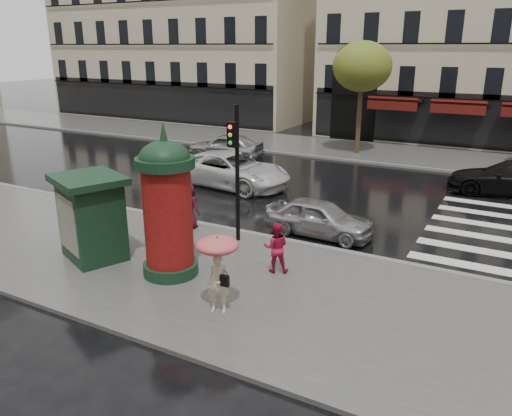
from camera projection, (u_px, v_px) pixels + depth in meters
The scene contains 17 objects.
ground at pixel (231, 275), 14.47m from camera, with size 160.00×160.00×0.00m, color black.
near_sidewalk at pixel (221, 279), 14.03m from camera, with size 90.00×7.00×0.12m, color #474744.
far_sidewalk at pixel (394, 154), 30.30m from camera, with size 90.00×6.00×0.12m, color #474744.
near_kerb at pixel (277, 239), 16.95m from camera, with size 90.00×0.25×0.14m, color slate.
far_kerb at pixel (380, 164), 27.80m from camera, with size 90.00×0.25×0.14m, color slate.
zebra_crossing at pixel (486, 213), 19.74m from camera, with size 3.60×11.75×0.01m, color silver.
tree_far_left at pixel (362, 67), 28.80m from camera, with size 3.40×3.40×6.64m.
woman_umbrella at pixel (218, 262), 11.85m from camera, with size 1.03×1.03×1.99m.
woman_red at pixel (276, 247), 14.19m from camera, with size 0.72×0.56×1.49m, color #AF153C.
man_burgundy at pixel (189, 206), 17.63m from camera, with size 0.79×0.51×1.62m, color #470E1D.
morris_column at pixel (167, 204), 13.65m from camera, with size 1.61×1.61×4.33m.
traffic_light at pixel (236, 161), 15.85m from camera, with size 0.30×0.43×4.48m.
newsstand at pixel (92, 216), 14.98m from camera, with size 2.67×2.48×2.57m.
car_silver at pixel (320, 218), 17.29m from camera, with size 1.53×3.80×1.30m, color #A7A7AB.
car_white at pixel (231, 170), 23.31m from camera, with size 2.67×5.79×1.61m, color silver.
car_black at pixel (512, 178), 21.96m from camera, with size 2.16×5.31×1.54m, color black.
car_far_silver at pixel (226, 146), 29.06m from camera, with size 1.78×4.42×1.51m, color #9F9FA4.
Camera 1 is at (6.96, -11.19, 6.31)m, focal length 35.00 mm.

